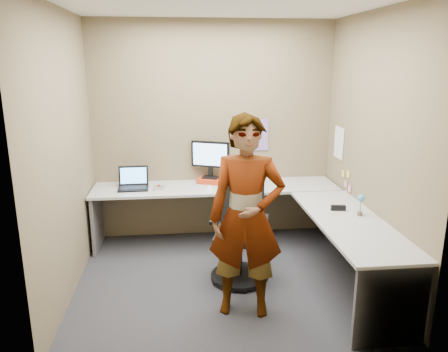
{
  "coord_description": "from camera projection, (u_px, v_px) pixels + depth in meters",
  "views": [
    {
      "loc": [
        -0.44,
        -4.11,
        2.22
      ],
      "look_at": [
        0.02,
        0.25,
        1.05
      ],
      "focal_mm": 35.0,
      "sensor_mm": 36.0,
      "label": 1
    }
  ],
  "objects": [
    {
      "name": "office_chair",
      "position": [
        240.0,
        237.0,
        4.5
      ],
      "size": [
        0.63,
        0.6,
        1.11
      ],
      "rotation": [
        0.0,
        0.0,
        -0.24
      ],
      "color": "black",
      "rests_on": "ground"
    },
    {
      "name": "sticky_note_c",
      "position": [
        350.0,
        188.0,
        4.97
      ],
      "size": [
        0.01,
        0.07,
        0.07
      ],
      "primitive_type": "cube",
      "color": "pink",
      "rests_on": "wall_right"
    },
    {
      "name": "ground",
      "position": [
        224.0,
        279.0,
        4.56
      ],
      "size": [
        3.0,
        3.0,
        0.0
      ],
      "primitive_type": "plane",
      "color": "#28282E",
      "rests_on": "ground"
    },
    {
      "name": "calendar_purple",
      "position": [
        257.0,
        135.0,
        5.52
      ],
      "size": [
        0.3,
        0.01,
        0.4
      ],
      "primitive_type": "cube",
      "color": "#846BB7",
      "rests_on": "wall_back"
    },
    {
      "name": "wall_right",
      "position": [
        373.0,
        149.0,
        4.37
      ],
      "size": [
        0.0,
        2.7,
        2.7
      ],
      "primitive_type": "plane",
      "rotation": [
        1.57,
        0.0,
        -1.57
      ],
      "color": "brown",
      "rests_on": "ground"
    },
    {
      "name": "laptop",
      "position": [
        133.0,
        183.0,
        5.23
      ],
      "size": [
        0.36,
        0.3,
        0.25
      ],
      "rotation": [
        0.0,
        0.0,
        0.03
      ],
      "color": "black",
      "rests_on": "desk"
    },
    {
      "name": "sticky_note_a",
      "position": [
        348.0,
        174.0,
        5.0
      ],
      "size": [
        0.01,
        0.07,
        0.07
      ],
      "primitive_type": "cube",
      "color": "#F2E059",
      "rests_on": "wall_right"
    },
    {
      "name": "desk",
      "position": [
        260.0,
        212.0,
        4.83
      ],
      "size": [
        2.98,
        2.58,
        0.73
      ],
      "color": "#A7A7A7",
      "rests_on": "ground"
    },
    {
      "name": "stapler",
      "position": [
        338.0,
        208.0,
        4.45
      ],
      "size": [
        0.15,
        0.06,
        0.05
      ],
      "primitive_type": "cube",
      "rotation": [
        0.0,
        0.0,
        -0.14
      ],
      "color": "black",
      "rests_on": "desk"
    },
    {
      "name": "monitor",
      "position": [
        210.0,
        156.0,
        5.4
      ],
      "size": [
        0.46,
        0.23,
        0.46
      ],
      "rotation": [
        0.0,
        0.0,
        -0.4
      ],
      "color": "black",
      "rests_on": "paper_ream"
    },
    {
      "name": "sticky_note_d",
      "position": [
        343.0,
        174.0,
        5.15
      ],
      "size": [
        0.01,
        0.07,
        0.07
      ],
      "primitive_type": "cube",
      "color": "#F2E059",
      "rests_on": "wall_right"
    },
    {
      "name": "calendar_white",
      "position": [
        339.0,
        143.0,
        5.26
      ],
      "size": [
        0.01,
        0.28,
        0.38
      ],
      "primitive_type": "cube",
      "color": "white",
      "rests_on": "wall_right"
    },
    {
      "name": "ceiling",
      "position": [
        224.0,
        4.0,
        3.87
      ],
      "size": [
        3.0,
        3.0,
        0.0
      ],
      "primitive_type": "plane",
      "rotation": [
        3.14,
        0.0,
        0.0
      ],
      "color": "white",
      "rests_on": "wall_back"
    },
    {
      "name": "trackball_mouse",
      "position": [
        159.0,
        188.0,
        5.16
      ],
      "size": [
        0.12,
        0.08,
        0.07
      ],
      "color": "#B7B7BC",
      "rests_on": "desk"
    },
    {
      "name": "wall_back",
      "position": [
        213.0,
        132.0,
        5.47
      ],
      "size": [
        3.0,
        0.0,
        3.0
      ],
      "primitive_type": "plane",
      "rotation": [
        1.57,
        0.0,
        0.0
      ],
      "color": "brown",
      "rests_on": "ground"
    },
    {
      "name": "origami",
      "position": [
        209.0,
        187.0,
        5.18
      ],
      "size": [
        0.1,
        0.1,
        0.06
      ],
      "primitive_type": "cone",
      "color": "white",
      "rests_on": "desk"
    },
    {
      "name": "person",
      "position": [
        246.0,
        217.0,
        3.78
      ],
      "size": [
        0.72,
        0.55,
        1.8
      ],
      "primitive_type": "imported",
      "rotation": [
        0.0,
        0.0,
        -0.19
      ],
      "color": "#999399",
      "rests_on": "ground"
    },
    {
      "name": "wall_left",
      "position": [
        64.0,
        156.0,
        4.06
      ],
      "size": [
        0.0,
        2.7,
        2.7
      ],
      "primitive_type": "plane",
      "rotation": [
        1.57,
        0.0,
        1.57
      ],
      "color": "brown",
      "rests_on": "ground"
    },
    {
      "name": "sticky_note_b",
      "position": [
        346.0,
        184.0,
        5.08
      ],
      "size": [
        0.01,
        0.07,
        0.07
      ],
      "primitive_type": "cube",
      "color": "pink",
      "rests_on": "wall_right"
    },
    {
      "name": "flower",
      "position": [
        361.0,
        202.0,
        4.27
      ],
      "size": [
        0.07,
        0.07,
        0.22
      ],
      "color": "brown",
      "rests_on": "desk"
    },
    {
      "name": "paper_ream",
      "position": [
        211.0,
        180.0,
        5.46
      ],
      "size": [
        0.37,
        0.32,
        0.06
      ],
      "primitive_type": "cube",
      "rotation": [
        0.0,
        0.0,
        -0.4
      ],
      "color": "#B63112",
      "rests_on": "desk"
    }
  ]
}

